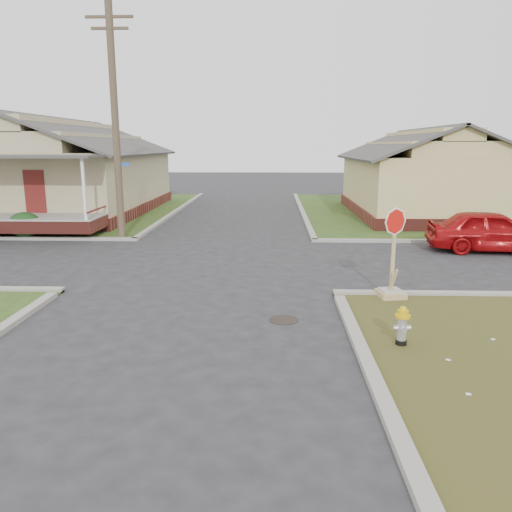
{
  "coord_description": "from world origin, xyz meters",
  "views": [
    {
      "loc": [
        1.96,
        -10.87,
        3.75
      ],
      "look_at": [
        1.54,
        1.0,
        1.1
      ],
      "focal_mm": 35.0,
      "sensor_mm": 36.0,
      "label": 1
    }
  ],
  "objects_px": {
    "fire_hydrant": "(402,324)",
    "red_sedan": "(492,231)",
    "utility_pole": "(115,121)",
    "stop_sign": "(392,278)"
  },
  "relations": [
    {
      "from": "fire_hydrant",
      "to": "red_sedan",
      "type": "height_order",
      "value": "red_sedan"
    },
    {
      "from": "utility_pole",
      "to": "red_sedan",
      "type": "relative_size",
      "value": 2.05
    },
    {
      "from": "stop_sign",
      "to": "red_sedan",
      "type": "height_order",
      "value": "stop_sign"
    },
    {
      "from": "stop_sign",
      "to": "red_sedan",
      "type": "xyz_separation_m",
      "value": [
        4.87,
        5.85,
        0.22
      ]
    },
    {
      "from": "utility_pole",
      "to": "fire_hydrant",
      "type": "relative_size",
      "value": 11.84
    },
    {
      "from": "fire_hydrant",
      "to": "utility_pole",
      "type": "bearing_deg",
      "value": 127.64
    },
    {
      "from": "utility_pole",
      "to": "stop_sign",
      "type": "xyz_separation_m",
      "value": [
        9.09,
        -7.76,
        -4.13
      ]
    },
    {
      "from": "utility_pole",
      "to": "fire_hydrant",
      "type": "height_order",
      "value": "utility_pole"
    },
    {
      "from": "utility_pole",
      "to": "fire_hydrant",
      "type": "bearing_deg",
      "value": -51.5
    },
    {
      "from": "stop_sign",
      "to": "utility_pole",
      "type": "bearing_deg",
      "value": 129.93
    }
  ]
}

